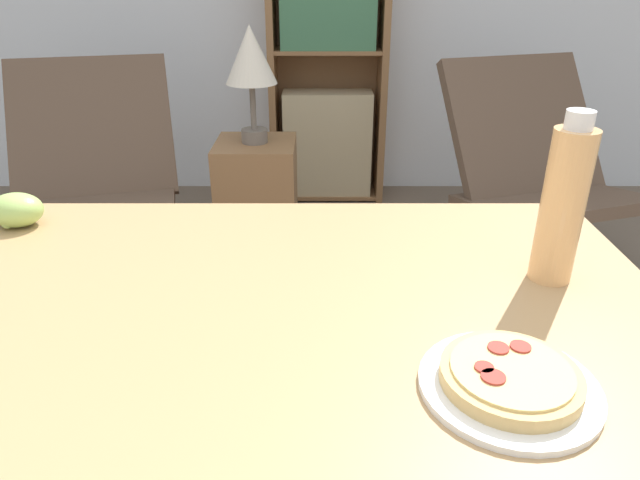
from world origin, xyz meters
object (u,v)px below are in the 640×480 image
Objects in this scene: drink_bottle at (560,204)px; bookshelf at (325,64)px; lounge_chair_near at (97,211)px; pizza_on_plate at (507,380)px; table_lamp at (248,61)px; lounge_chair_far at (531,208)px; side_table at (255,203)px; grape_bunch at (13,211)px.

drink_bottle is 0.18× the size of bookshelf.
pizza_on_plate is at bearing -68.94° from lounge_chair_near.
bookshelf is at bearing 28.96° from lounge_chair_near.
bookshelf is at bearing 68.81° from table_lamp.
lounge_chair_near is at bearing -136.77° from bookshelf.
drink_bottle reaches higher than lounge_chair_far.
side_table is (-0.68, 1.49, -0.61)m from drink_bottle.
lounge_chair_near is 1.91× the size of table_lamp.
grape_bunch is 0.21× the size of side_table.
lounge_chair_near is (-1.19, 1.68, -0.47)m from pizza_on_plate.
table_lamp is at bearing 159.13° from lounge_chair_far.
bookshelf is at bearing 94.40° from pizza_on_plate.
drink_bottle reaches higher than pizza_on_plate.
pizza_on_plate is at bearing -73.76° from table_lamp.
lounge_chair_near reaches higher than grape_bunch.
table_lamp is at bearing 97.13° from side_table.
side_table is at bearing -82.87° from table_lamp.
grape_bunch is 0.07× the size of bookshelf.
side_table is at bearing 159.13° from lounge_chair_far.
lounge_chair_far is at bearing -3.47° from table_lamp.
bookshelf is 3.50× the size of table_lamp.
bookshelf is 1.00m from side_table.
grape_bunch is at bearing -105.54° from table_lamp.
bookshelf is (0.67, 2.10, -0.02)m from grape_bunch.
pizza_on_plate is 0.41× the size of side_table.
lounge_chair_far is at bearing -45.27° from bookshelf.
lounge_chair_far reaches higher than pizza_on_plate.
grape_bunch is at bearing -89.11° from lounge_chair_near.
bookshelf is at bearing 72.20° from grape_bunch.
bookshelf is (0.99, 0.93, 0.47)m from lounge_chair_near.
table_lamp is at bearing 74.46° from grape_bunch.
bookshelf is at bearing 98.78° from drink_bottle.
table_lamp is at bearing -111.19° from bookshelf.
grape_bunch is 1.41m from side_table.
drink_bottle is 0.52× the size of side_table.
lounge_chair_far is 1.66× the size of side_table.
table_lamp is at bearing -5.27° from lounge_chair_near.
lounge_chair_far is at bearing -13.27° from lounge_chair_near.
side_table is (-0.32, -0.82, -0.48)m from bookshelf.
table_lamp reaches higher than pizza_on_plate.
drink_bottle is 0.32× the size of lounge_chair_far.
lounge_chair_near reaches higher than side_table.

